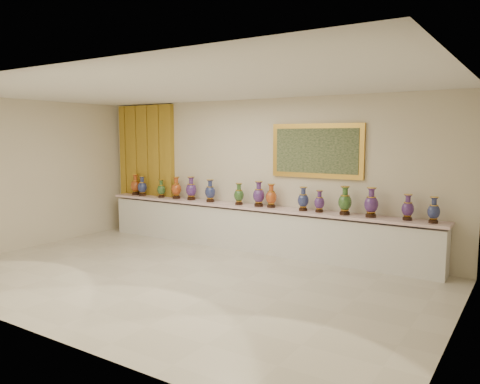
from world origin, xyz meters
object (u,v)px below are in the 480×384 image
object	(u,v)px
counter	(253,229)
vase_2	(161,189)
vase_1	(142,187)
vase_0	(136,185)

from	to	relation	value
counter	vase_2	world-z (taller)	vase_2
vase_2	counter	bearing A→B (deg)	0.90
vase_1	vase_2	xyz separation A→B (m)	(0.57, 0.02, -0.02)
counter	vase_1	world-z (taller)	vase_1
counter	vase_1	size ratio (longest dim) A/B	15.99
vase_1	vase_2	size ratio (longest dim) A/B	1.13
vase_0	vase_1	size ratio (longest dim) A/B	1.07
vase_1	vase_0	bearing A→B (deg)	167.64
vase_0	vase_2	size ratio (longest dim) A/B	1.20
counter	vase_2	bearing A→B (deg)	-179.10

